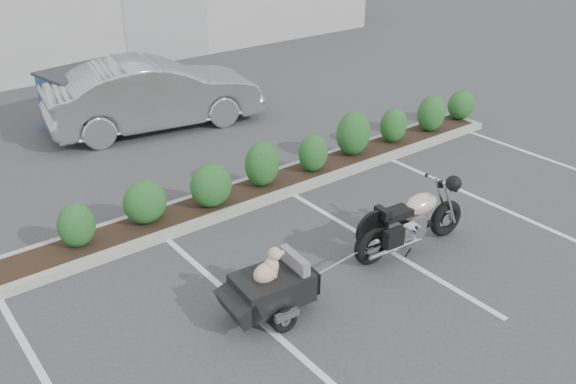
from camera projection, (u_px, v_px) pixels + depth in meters
ground at (302, 255)px, 9.83m from camera, size 90.00×90.00×0.00m
planter_kerb at (271, 186)px, 11.89m from camera, size 12.00×1.00×0.15m
motorcycle at (412, 221)px, 9.75m from camera, size 2.26×0.78×1.30m
pet_trailer at (271, 287)px, 8.28m from camera, size 1.81×1.02×1.07m
sedan at (154, 94)px, 14.61m from camera, size 5.31×2.61×1.67m
dumpster at (87, 95)px, 15.07m from camera, size 2.23×1.73×1.32m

